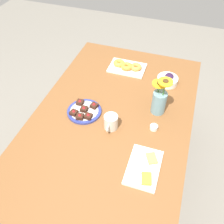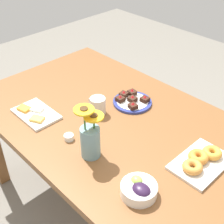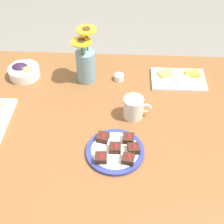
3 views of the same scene
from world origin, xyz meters
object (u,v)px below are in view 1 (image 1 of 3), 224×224
(jam_cup_honey, at_px, (154,127))
(croissant_platter, at_px, (127,67))
(cheese_platter, at_px, (144,167))
(dining_table, at_px, (112,125))
(flower_vase, at_px, (159,101))
(grape_bowl, at_px, (168,80))
(dessert_plate, at_px, (84,111))
(coffee_mug, at_px, (111,122))

(jam_cup_honey, bearing_deg, croissant_platter, -149.26)
(cheese_platter, xyz_separation_m, jam_cup_honey, (-0.29, -0.01, 0.01))
(dining_table, xyz_separation_m, flower_vase, (-0.14, 0.27, 0.18))
(grape_bowl, relative_size, jam_cup_honey, 3.13)
(grape_bowl, bearing_deg, dessert_plate, -44.47)
(cheese_platter, relative_size, dessert_plate, 1.16)
(cheese_platter, bearing_deg, dessert_plate, -121.65)
(coffee_mug, height_order, dessert_plate, coffee_mug)
(cheese_platter, xyz_separation_m, croissant_platter, (-0.84, -0.33, 0.01))
(croissant_platter, xyz_separation_m, flower_vase, (0.39, 0.32, 0.08))
(dining_table, relative_size, coffee_mug, 13.32)
(dining_table, relative_size, jam_cup_honey, 33.33)
(dining_table, height_order, jam_cup_honey, jam_cup_honey)
(flower_vase, bearing_deg, dessert_plate, -70.34)
(coffee_mug, bearing_deg, cheese_platter, 49.72)
(dessert_plate, bearing_deg, flower_vase, 109.66)
(coffee_mug, relative_size, cheese_platter, 0.46)
(dining_table, distance_m, croissant_platter, 0.54)
(dining_table, relative_size, cheese_platter, 6.15)
(grape_bowl, bearing_deg, flower_vase, -2.10)
(cheese_platter, distance_m, jam_cup_honey, 0.29)
(dessert_plate, bearing_deg, cheese_platter, 58.35)
(jam_cup_honey, height_order, flower_vase, flower_vase)
(grape_bowl, relative_size, flower_vase, 0.56)
(dining_table, bearing_deg, coffee_mug, 14.01)
(dining_table, height_order, coffee_mug, coffee_mug)
(grape_bowl, bearing_deg, dining_table, -31.96)
(dining_table, xyz_separation_m, dessert_plate, (0.02, -0.18, 0.10))
(dessert_plate, height_order, flower_vase, flower_vase)
(croissant_platter, bearing_deg, dining_table, 5.25)
(cheese_platter, height_order, croissant_platter, croissant_platter)
(croissant_platter, bearing_deg, dessert_plate, -13.83)
(coffee_mug, height_order, cheese_platter, coffee_mug)
(dining_table, bearing_deg, croissant_platter, -174.75)
(grape_bowl, relative_size, dessert_plate, 0.67)
(jam_cup_honey, bearing_deg, dessert_plate, -89.59)
(coffee_mug, distance_m, cheese_platter, 0.34)
(croissant_platter, relative_size, flower_vase, 1.04)
(dining_table, height_order, dessert_plate, dessert_plate)
(cheese_platter, height_order, dessert_plate, dessert_plate)
(grape_bowl, xyz_separation_m, jam_cup_honey, (0.47, -0.00, -0.01))
(coffee_mug, relative_size, jam_cup_honey, 2.50)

